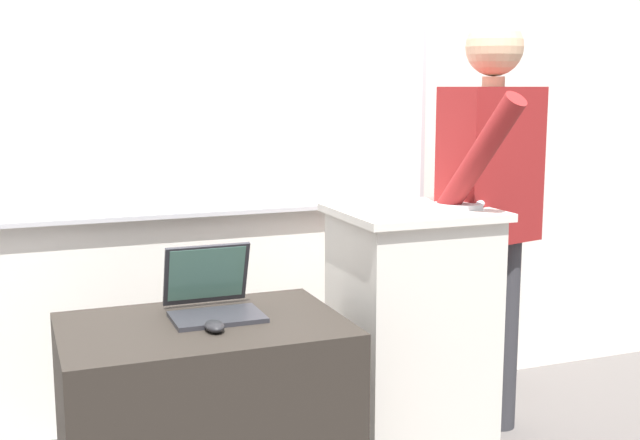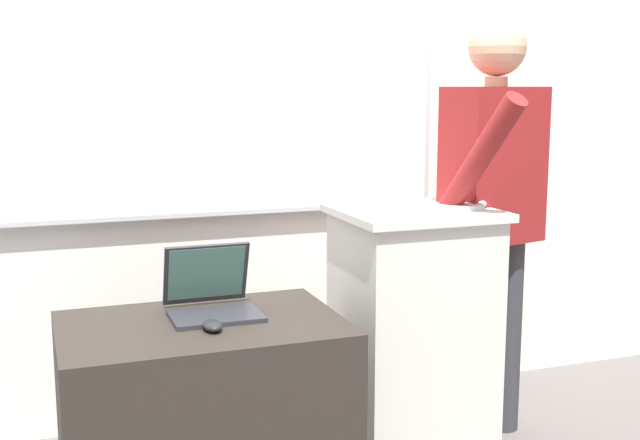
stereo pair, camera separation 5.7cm
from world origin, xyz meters
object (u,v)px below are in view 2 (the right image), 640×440
(laptop, at_px, (211,294))
(computer_mouse_by_laptop, at_px, (212,326))
(wireless_keyboard, at_px, (425,208))
(lectern_podium, at_px, (412,333))
(person_presenter, at_px, (493,200))
(side_desk, at_px, (204,422))
(computer_mouse_by_keyboard, at_px, (477,203))

(laptop, distance_m, computer_mouse_by_laptop, 0.21)
(laptop, height_order, wireless_keyboard, wireless_keyboard)
(lectern_podium, bearing_deg, wireless_keyboard, -81.39)
(computer_mouse_by_laptop, bearing_deg, person_presenter, 16.18)
(lectern_podium, distance_m, wireless_keyboard, 0.51)
(side_desk, bearing_deg, laptop, 61.06)
(person_presenter, bearing_deg, wireless_keyboard, -175.79)
(side_desk, height_order, wireless_keyboard, wireless_keyboard)
(lectern_podium, xyz_separation_m, person_presenter, (0.38, 0.06, 0.50))
(laptop, bearing_deg, computer_mouse_by_laptop, -101.52)
(lectern_podium, bearing_deg, person_presenter, 8.25)
(lectern_podium, xyz_separation_m, wireless_keyboard, (0.01, -0.07, 0.51))
(computer_mouse_by_laptop, bearing_deg, wireless_keyboard, 15.33)
(side_desk, height_order, computer_mouse_by_keyboard, computer_mouse_by_keyboard)
(side_desk, distance_m, computer_mouse_by_keyboard, 1.31)
(person_presenter, height_order, computer_mouse_by_laptop, person_presenter)
(computer_mouse_by_laptop, bearing_deg, laptop, 78.48)
(computer_mouse_by_laptop, relative_size, computer_mouse_by_keyboard, 1.00)
(person_presenter, height_order, computer_mouse_by_keyboard, person_presenter)
(wireless_keyboard, height_order, computer_mouse_by_laptop, wireless_keyboard)
(computer_mouse_by_laptop, bearing_deg, lectern_podium, 19.52)
(lectern_podium, xyz_separation_m, side_desk, (-0.87, -0.20, -0.15))
(person_presenter, bearing_deg, computer_mouse_by_keyboard, -155.96)
(side_desk, xyz_separation_m, wireless_keyboard, (0.88, 0.14, 0.66))
(side_desk, distance_m, computer_mouse_by_laptop, 0.38)
(laptop, distance_m, wireless_keyboard, 0.87)
(lectern_podium, bearing_deg, side_desk, -166.92)
(side_desk, relative_size, laptop, 3.07)
(lectern_podium, bearing_deg, computer_mouse_by_laptop, -160.48)
(wireless_keyboard, bearing_deg, computer_mouse_by_keyboard, 3.01)
(side_desk, bearing_deg, computer_mouse_by_keyboard, 7.60)
(person_presenter, relative_size, computer_mouse_by_laptop, 17.25)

